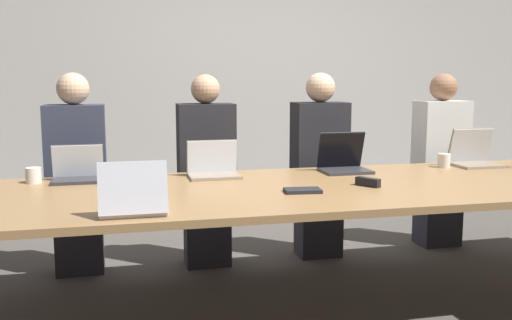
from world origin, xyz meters
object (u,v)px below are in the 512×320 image
at_px(laptop_far_left, 78,170).
at_px(laptop_far_right, 473,155).
at_px(cup_far_right, 444,161).
at_px(person_far_left, 77,177).
at_px(person_far_right, 440,163).
at_px(laptop_far_center, 343,160).
at_px(stapler, 368,182).
at_px(person_far_center, 319,168).
at_px(laptop_near_left, 133,199).
at_px(cup_far_left, 33,175).
at_px(laptop_far_midleft, 213,166).
at_px(person_far_midleft, 206,174).

relative_size(laptop_far_left, laptop_far_right, 0.95).
height_order(laptop_far_right, cup_far_right, laptop_far_right).
relative_size(person_far_left, person_far_right, 1.00).
bearing_deg(laptop_far_center, laptop_far_right, 1.25).
relative_size(person_far_right, cup_far_right, 14.13).
relative_size(laptop_far_right, stapler, 2.18).
relative_size(person_far_center, cup_far_right, 14.17).
distance_m(person_far_left, cup_far_right, 2.58).
height_order(laptop_near_left, cup_far_right, laptop_near_left).
bearing_deg(person_far_center, cup_far_left, -168.24).
bearing_deg(laptop_near_left, laptop_far_midleft, -119.46).
relative_size(person_far_center, laptop_far_right, 4.26).
relative_size(person_far_right, stapler, 9.28).
bearing_deg(laptop_far_right, laptop_far_midleft, -179.24).
bearing_deg(person_far_midleft, laptop_far_left, -155.74).
relative_size(laptop_far_left, cup_far_right, 3.16).
height_order(person_far_center, laptop_far_right, person_far_center).
xyz_separation_m(laptop_far_right, stapler, (-1.08, -0.56, -0.05)).
distance_m(laptop_far_center, stapler, 0.55).
xyz_separation_m(cup_far_left, person_far_midleft, (1.11, 0.39, -0.10)).
bearing_deg(person_far_right, cup_far_left, -171.45).
height_order(laptop_far_center, person_far_right, person_far_right).
bearing_deg(person_far_center, laptop_far_midleft, -153.08).
bearing_deg(laptop_far_midleft, person_far_midleft, 87.55).
height_order(laptop_near_left, person_far_midleft, person_far_midleft).
height_order(person_far_left, laptop_far_right, person_far_left).
distance_m(cup_far_left, person_far_center, 2.02).
bearing_deg(person_far_center, person_far_right, 2.35).
distance_m(person_far_left, laptop_far_right, 2.82).
xyz_separation_m(person_far_left, cup_far_right, (2.53, -0.48, 0.10)).
bearing_deg(laptop_far_midleft, person_far_left, 151.59).
xyz_separation_m(laptop_far_center, laptop_far_right, (1.02, 0.02, 0.00)).
xyz_separation_m(laptop_near_left, stapler, (1.36, 0.40, -0.05)).
height_order(laptop_far_left, stapler, laptop_far_left).
xyz_separation_m(person_far_left, laptop_far_right, (2.79, -0.45, 0.12)).
bearing_deg(cup_far_right, laptop_near_left, -156.87).
height_order(laptop_far_center, laptop_near_left, laptop_far_center).
bearing_deg(laptop_far_right, person_far_left, 170.85).
xyz_separation_m(laptop_far_center, laptop_far_midleft, (-0.89, -0.00, -0.01)).
height_order(cup_far_left, person_far_center, person_far_center).
height_order(laptop_far_midleft, person_far_midleft, person_far_midleft).
bearing_deg(laptop_far_left, cup_far_right, -1.10).
relative_size(cup_far_left, laptop_near_left, 0.30).
bearing_deg(stapler, laptop_far_midleft, 113.87).
xyz_separation_m(person_far_left, stapler, (1.71, -1.01, 0.07)).
bearing_deg(person_far_midleft, laptop_far_midleft, -92.45).
xyz_separation_m(person_far_left, person_far_right, (2.80, 0.02, -0.00)).
bearing_deg(laptop_near_left, person_far_right, -149.86).
relative_size(cup_far_left, person_far_center, 0.07).
distance_m(laptop_far_center, person_far_right, 1.15).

